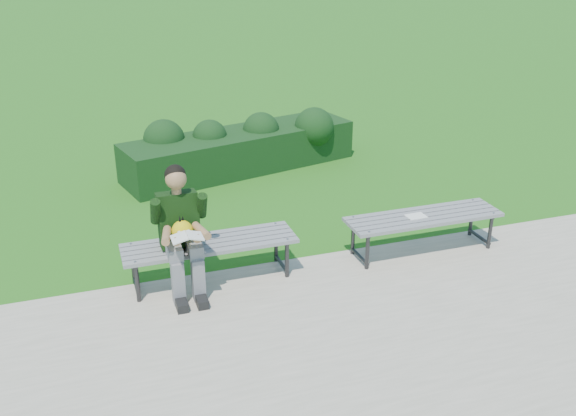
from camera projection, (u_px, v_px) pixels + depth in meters
The scene contains 7 objects.
ground at pixel (256, 266), 7.12m from camera, with size 80.00×80.00×0.00m.
walkway at pixel (311, 356), 5.60m from camera, with size 30.00×3.50×0.02m.
hedge at pixel (241, 146), 9.92m from camera, with size 3.78×1.78×0.88m.
bench_left at pixel (210, 246), 6.65m from camera, with size 1.80×0.50×0.46m.
bench_right at pixel (423, 220), 7.27m from camera, with size 1.80×0.50×0.46m.
seated_boy at pixel (181, 228), 6.36m from camera, with size 0.56×0.76×1.31m.
paper_sheet at pixel (416, 216), 7.22m from camera, with size 0.23×0.17×0.01m.
Camera 1 is at (-1.68, -6.07, 3.41)m, focal length 40.00 mm.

